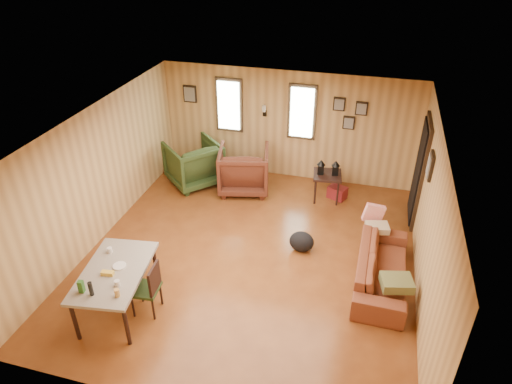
% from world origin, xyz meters
% --- Properties ---
extents(room, '(5.54, 6.04, 2.44)m').
position_xyz_m(room, '(0.17, 0.27, 1.21)').
color(room, brown).
rests_on(room, ground).
extents(sofa, '(0.61, 1.97, 0.77)m').
position_xyz_m(sofa, '(2.20, -0.12, 0.38)').
color(sofa, brown).
rests_on(sofa, ground).
extents(recliner_brown, '(1.22, 1.17, 1.06)m').
position_xyz_m(recliner_brown, '(-0.74, 2.13, 0.53)').
color(recliner_brown, '#502518').
rests_on(recliner_brown, ground).
extents(recliner_green, '(1.40, 1.40, 1.06)m').
position_xyz_m(recliner_green, '(-1.87, 2.12, 0.53)').
color(recliner_green, '#2B3F1C').
rests_on(recliner_green, ground).
extents(end_table, '(0.55, 0.51, 0.64)m').
position_xyz_m(end_table, '(-1.64, 2.50, 0.36)').
color(end_table, black).
rests_on(end_table, ground).
extents(side_table, '(0.63, 0.63, 0.90)m').
position_xyz_m(side_table, '(1.01, 2.20, 0.61)').
color(side_table, black).
rests_on(side_table, ground).
extents(cooler, '(0.43, 0.38, 0.26)m').
position_xyz_m(cooler, '(1.24, 2.30, 0.13)').
color(cooler, maroon).
rests_on(cooler, ground).
extents(backpack, '(0.47, 0.37, 0.37)m').
position_xyz_m(backpack, '(0.83, 0.37, 0.19)').
color(backpack, black).
rests_on(backpack, ground).
extents(sofa_pillows, '(0.88, 1.94, 0.40)m').
position_xyz_m(sofa_pillows, '(2.21, 0.11, 0.51)').
color(sofa_pillows, brown).
rests_on(sofa_pillows, sofa).
extents(dining_table, '(1.06, 1.55, 0.95)m').
position_xyz_m(dining_table, '(-1.52, -1.73, 0.67)').
color(dining_table, gray).
rests_on(dining_table, ground).
extents(dining_chair, '(0.41, 0.41, 0.85)m').
position_xyz_m(dining_chair, '(-1.05, -1.64, 0.48)').
color(dining_chair, '#2B3F1C').
rests_on(dining_chair, ground).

